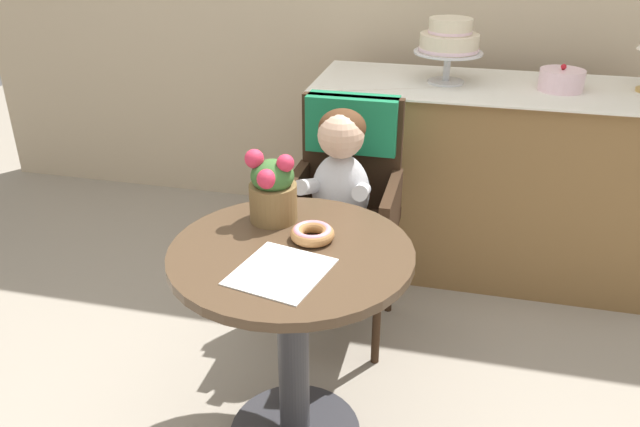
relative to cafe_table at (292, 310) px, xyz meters
The scene contains 9 objects.
cafe_table is the anchor object (origin of this frame).
wicker_chair 0.73m from the cafe_table, 88.28° to the left, with size 0.42×0.45×0.95m.
seated_child 0.58m from the cafe_table, 87.81° to the left, with size 0.27×0.32×0.73m.
paper_napkin 0.25m from the cafe_table, 86.74° to the right, with size 0.23×0.26×0.00m, color white.
donut_front 0.25m from the cafe_table, 57.40° to the left, with size 0.13×0.13×0.04m.
flower_vase 0.38m from the cafe_table, 121.93° to the left, with size 0.16×0.16×0.23m.
display_counter 1.41m from the cafe_table, 67.07° to the left, with size 1.56×0.62×0.90m.
tiered_cake_stand 1.46m from the cafe_table, 75.14° to the left, with size 0.30×0.30×0.28m.
round_layer_cake 1.59m from the cafe_table, 57.37° to the left, with size 0.19×0.19×0.11m.
Camera 1 is at (0.46, -1.54, 1.63)m, focal length 35.71 mm.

